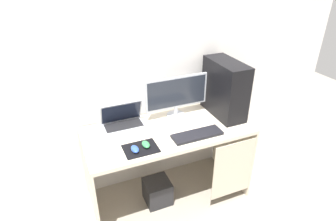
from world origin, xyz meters
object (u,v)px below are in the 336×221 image
object	(u,v)px
laptop	(123,122)
mouse_left	(146,144)
mouse_right	(135,149)
monitor	(177,95)
subwoofer	(157,191)
keyboard	(197,135)
pc_tower	(225,89)

from	to	relation	value
laptop	mouse_left	xyz separation A→B (m)	(0.08, -0.36, -0.02)
laptop	mouse_right	world-z (taller)	laptop
monitor	mouse_right	bearing A→B (deg)	-143.74
mouse_right	subwoofer	bearing A→B (deg)	34.53
monitor	subwoofer	bearing A→B (deg)	-142.38
laptop	subwoofer	size ratio (longest dim) A/B	1.56
laptop	keyboard	world-z (taller)	laptop
laptop	subwoofer	distance (m)	0.74
pc_tower	monitor	bearing A→B (deg)	163.73
keyboard	mouse_left	xyz separation A→B (m)	(-0.43, 0.02, 0.01)
monitor	mouse_right	world-z (taller)	monitor
pc_tower	subwoofer	world-z (taller)	pc_tower
monitor	subwoofer	distance (m)	0.91
mouse_right	subwoofer	world-z (taller)	mouse_right
subwoofer	monitor	bearing A→B (deg)	37.62
pc_tower	subwoofer	distance (m)	1.13
mouse_left	mouse_right	size ratio (longest dim) A/B	1.00
keyboard	mouse_right	xyz separation A→B (m)	(-0.53, -0.01, 0.01)
mouse_right	keyboard	bearing A→B (deg)	0.54
pc_tower	mouse_left	size ratio (longest dim) A/B	5.23
pc_tower	mouse_right	bearing A→B (deg)	-164.75
pc_tower	keyboard	size ratio (longest dim) A/B	1.20
mouse_right	pc_tower	bearing A→B (deg)	15.25
laptop	mouse_left	world-z (taller)	laptop
laptop	keyboard	size ratio (longest dim) A/B	0.85
pc_tower	laptop	distance (m)	0.94
keyboard	subwoofer	size ratio (longest dim) A/B	1.83
mouse_left	pc_tower	bearing A→B (deg)	15.31
laptop	pc_tower	bearing A→B (deg)	-8.52
pc_tower	keyboard	bearing A→B (deg)	-148.02
laptop	keyboard	distance (m)	0.64
monitor	laptop	size ratio (longest dim) A/B	1.62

